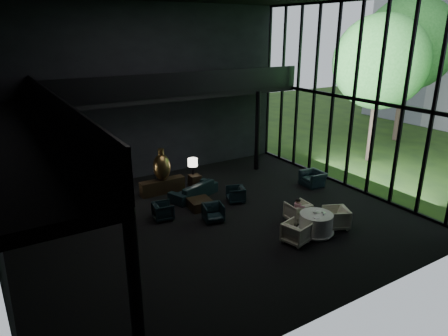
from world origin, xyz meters
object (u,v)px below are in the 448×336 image
lounge_armchair_south (213,212)px  dining_chair_north (298,210)px  child (298,206)px  side_table_left (126,193)px  window_armchair (313,177)px  dining_chair_west (296,231)px  dining_table (316,225)px  table_lamp_right (193,163)px  lounge_armchair_east (236,194)px  console (163,186)px  coffee_table (200,204)px  side_table_right (195,180)px  table_lamp_left (124,176)px  bronze_urn (162,167)px  sofa (193,187)px  lounge_armchair_west (163,211)px  dining_chair_east (336,216)px

lounge_armchair_south → dining_chair_north: 3.17m
child → side_table_left: bearing=-50.0°
window_armchair → dining_chair_west: size_ratio=1.18×
lounge_armchair_south → dining_table: 3.75m
lounge_armchair_south → window_armchair: size_ratio=0.73×
table_lamp_right → dining_table: size_ratio=0.57×
lounge_armchair_east → console: bearing=-118.4°
dining_table → coffee_table: bearing=121.9°
dining_table → dining_chair_north: 1.11m
table_lamp_right → dining_chair_west: table_lamp_right is taller
dining_chair_west → side_table_right: bearing=-10.7°
side_table_left → table_lamp_right: size_ratio=0.72×
side_table_right → coffee_table: (-0.97, -2.30, -0.07)m
table_lamp_right → dining_chair_north: 5.62m
side_table_right → lounge_armchair_east: size_ratio=0.77×
coffee_table → table_lamp_left: bearing=132.3°
window_armchair → table_lamp_right: bearing=-119.4°
lounge_armchair_east → dining_chair_north: (1.03, -2.67, 0.08)m
bronze_urn → lounge_armchair_south: size_ratio=1.96×
child → side_table_right: bearing=-74.9°
dining_table → child: (-0.06, 0.91, 0.40)m
sofa → dining_table: 5.57m
table_lamp_right → lounge_armchair_south: (-1.07, -3.71, -0.70)m
table_lamp_left → lounge_armchair_east: table_lamp_left is taller
coffee_table → lounge_armchair_west: bearing=-175.7°
sofa → dining_chair_east: 6.03m
coffee_table → dining_chair_west: (1.46, -4.09, 0.22)m
table_lamp_left → lounge_armchair_west: 2.74m
dining_chair_east → table_lamp_left: bearing=-114.0°
console → dining_table: size_ratio=1.52×
console → table_lamp_right: size_ratio=2.66×
bronze_urn → side_table_right: (1.60, 0.05, -0.97)m
dining_chair_east → child: 1.40m
side_table_left → child: 7.24m
lounge_armchair_west → console: bearing=-14.7°
lounge_armchair_west → dining_table: dining_table is taller
bronze_urn → sofa: bronze_urn is taller
window_armchair → coffee_table: bearing=-92.0°
side_table_right → lounge_armchair_east: (0.61, -2.50, 0.08)m
table_lamp_right → lounge_armchair_west: (-2.61, -2.59, -0.71)m
side_table_right → lounge_armchair_south: bearing=-106.8°
dining_chair_north → child: 0.41m
dining_chair_north → window_armchair: bearing=-138.0°
dining_chair_west → lounge_armchair_west: bearing=23.0°
table_lamp_left → lounge_armchair_west: table_lamp_left is taller
side_table_left → side_table_right: 3.20m
lounge_armchair_east → window_armchair: 4.06m
console → lounge_armchair_east: 3.32m
lounge_armchair_south → dining_chair_east: size_ratio=0.78×
lounge_armchair_east → bronze_urn: bearing=-118.0°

